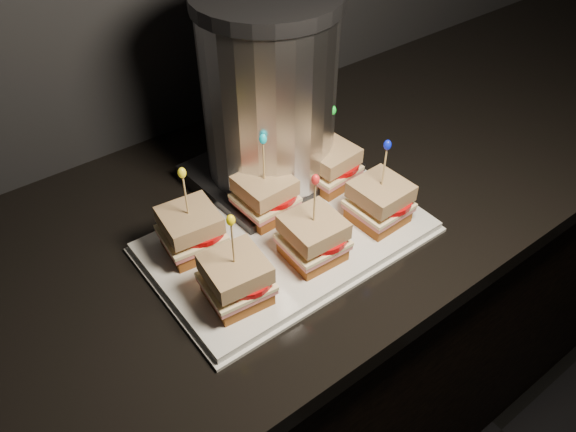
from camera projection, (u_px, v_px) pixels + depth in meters
cabinet at (379, 295)px, 1.44m from camera, size 2.49×0.62×0.87m
granite_slab at (403, 150)px, 1.15m from camera, size 2.53×0.66×0.04m
platter at (288, 237)px, 0.91m from camera, size 0.44×0.27×0.02m
platter_rim at (288, 240)px, 0.92m from camera, size 0.45×0.28×0.01m
sandwich_0_bread_bot at (193, 243)px, 0.87m from camera, size 0.09×0.09×0.02m
sandwich_0_ham at (192, 236)px, 0.86m from camera, size 0.10×0.09×0.01m
sandwich_0_cheese at (191, 233)px, 0.86m from camera, size 0.10×0.10×0.01m
sandwich_0_tomato at (200, 228)px, 0.85m from camera, size 0.08×0.08×0.01m
sandwich_0_bread_top at (189, 220)px, 0.84m from camera, size 0.09×0.09×0.03m
sandwich_0_pick at (186, 198)px, 0.81m from camera, size 0.00×0.00×0.09m
sandwich_0_frill at (182, 173)px, 0.78m from camera, size 0.01×0.01×0.02m
sandwich_1_bread_bot at (265, 208)px, 0.93m from camera, size 0.08×0.08×0.02m
sandwich_1_ham at (265, 201)px, 0.92m from camera, size 0.09×0.09×0.01m
sandwich_1_cheese at (265, 198)px, 0.92m from camera, size 0.09×0.09×0.01m
sandwich_1_tomato at (273, 193)px, 0.92m from camera, size 0.08×0.08×0.01m
sandwich_1_bread_top at (265, 185)px, 0.90m from camera, size 0.08×0.08×0.03m
sandwich_1_pick at (264, 163)px, 0.87m from camera, size 0.00×0.00×0.09m
sandwich_1_frill at (263, 139)px, 0.84m from camera, size 0.01×0.01×0.02m
sandwich_2_bread_bot at (329, 177)px, 1.00m from camera, size 0.09×0.09×0.02m
sandwich_2_ham at (329, 171)px, 0.99m from camera, size 0.10×0.09×0.01m
sandwich_2_cheese at (329, 167)px, 0.98m from camera, size 0.10×0.09×0.01m
sandwich_2_tomato at (337, 163)px, 0.98m from camera, size 0.08×0.08×0.01m
sandwich_2_bread_top at (330, 155)px, 0.97m from camera, size 0.09×0.09×0.03m
sandwich_2_pick at (331, 134)px, 0.94m from camera, size 0.00×0.00×0.09m
sandwich_2_frill at (333, 110)px, 0.91m from camera, size 0.01×0.01×0.02m
sandwich_3_bread_bot at (237, 292)px, 0.80m from camera, size 0.09×0.09×0.02m
sandwich_3_ham at (237, 285)px, 0.79m from camera, size 0.10×0.09×0.01m
sandwich_3_cheese at (236, 281)px, 0.78m from camera, size 0.10×0.09×0.01m
sandwich_3_tomato at (245, 276)px, 0.78m from camera, size 0.08×0.08×0.01m
sandwich_3_bread_top at (235, 269)px, 0.77m from camera, size 0.09×0.09×0.03m
sandwich_3_pick at (233, 246)px, 0.74m from camera, size 0.00×0.00×0.09m
sandwich_3_frill at (231, 220)px, 0.71m from camera, size 0.01×0.01×0.02m
sandwich_4_bread_bot at (313, 250)px, 0.86m from camera, size 0.08×0.08×0.02m
sandwich_4_ham at (313, 243)px, 0.85m from camera, size 0.09×0.09×0.01m
sandwich_4_cheese at (313, 240)px, 0.85m from camera, size 0.09×0.09×0.01m
sandwich_4_tomato at (322, 235)px, 0.84m from camera, size 0.08×0.08×0.01m
sandwich_4_bread_top at (314, 227)px, 0.83m from camera, size 0.08×0.08×0.03m
sandwich_4_pick at (314, 205)px, 0.80m from camera, size 0.00×0.00×0.09m
sandwich_4_frill at (315, 180)px, 0.77m from camera, size 0.01×0.01×0.02m
sandwich_5_bread_bot at (378, 214)px, 0.92m from camera, size 0.08×0.08×0.02m
sandwich_5_ham at (379, 207)px, 0.91m from camera, size 0.09×0.09×0.01m
sandwich_5_cheese at (379, 204)px, 0.91m from camera, size 0.09×0.09×0.01m
sandwich_5_tomato at (388, 199)px, 0.91m from camera, size 0.08×0.08×0.01m
sandwich_5_bread_top at (381, 191)px, 0.89m from camera, size 0.08×0.08×0.03m
sandwich_5_pick at (384, 169)px, 0.86m from camera, size 0.00×0.00×0.09m
sandwich_5_frill at (387, 145)px, 0.83m from camera, size 0.01×0.01×0.02m
appliance_base at (271, 172)px, 1.03m from camera, size 0.28×0.24×0.03m
appliance_body at (269, 94)px, 0.92m from camera, size 0.22×0.22×0.29m
appliance_lid at (267, 0)px, 0.82m from camera, size 0.23×0.23×0.02m
appliance at (269, 97)px, 0.93m from camera, size 0.27×0.22×0.34m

